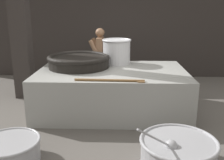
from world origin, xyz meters
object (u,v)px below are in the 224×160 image
(cook, at_px, (100,57))
(prep_bowl_vegetables, at_px, (178,151))
(stock_pot, at_px, (117,51))
(giant_wok_near, at_px, (79,61))
(prep_bowl_meat, at_px, (10,149))

(cook, height_order, prep_bowl_vegetables, cook)
(stock_pot, bearing_deg, cook, 121.79)
(giant_wok_near, bearing_deg, prep_bowl_vegetables, -53.60)
(giant_wok_near, relative_size, prep_bowl_vegetables, 1.17)
(giant_wok_near, bearing_deg, prep_bowl_meat, -106.21)
(prep_bowl_vegetables, distance_m, prep_bowl_meat, 2.21)
(giant_wok_near, height_order, prep_bowl_meat, giant_wok_near)
(giant_wok_near, bearing_deg, stock_pot, 27.39)
(giant_wok_near, xyz_separation_m, prep_bowl_vegetables, (1.59, -2.16, -0.74))
(prep_bowl_meat, bearing_deg, stock_pot, 61.32)
(stock_pot, xyz_separation_m, prep_bowl_meat, (-1.37, -2.50, -0.92))
(prep_bowl_meat, bearing_deg, cook, 73.23)
(prep_bowl_vegetables, bearing_deg, prep_bowl_meat, 178.84)
(cook, xyz_separation_m, prep_bowl_vegetables, (1.25, -3.22, -0.61))
(cook, height_order, prep_bowl_meat, cook)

